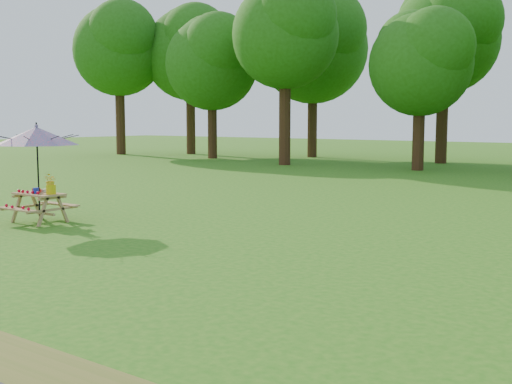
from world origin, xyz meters
The scene contains 6 objects.
ground centered at (0.00, 0.00, 0.00)m, with size 120.00×120.00×0.00m, color #256D14.
picnic_table centered at (-4.47, 2.60, 0.33)m, with size 1.20×1.32×0.67m.
patio_umbrella centered at (-4.47, 2.61, 1.95)m, with size 2.05×2.05×2.25m.
produce_bins centered at (-4.52, 2.62, 0.72)m, with size 0.31×0.40×0.13m.
tomatoes_row centered at (-4.62, 2.43, 0.71)m, with size 0.77×0.13×0.07m, color red, non-canonical shape.
flower_bucket centered at (-4.06, 2.64, 0.92)m, with size 0.30×0.27×0.47m.
Camera 1 is at (7.92, -6.05, 2.32)m, focal length 45.00 mm.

